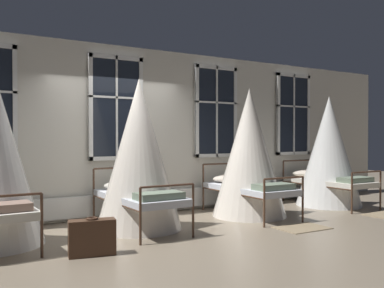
{
  "coord_description": "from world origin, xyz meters",
  "views": [
    {
      "loc": [
        -2.82,
        -5.99,
        1.45
      ],
      "look_at": [
        0.94,
        0.18,
        1.32
      ],
      "focal_mm": 39.98,
      "sensor_mm": 36.0,
      "label": 1
    }
  ],
  "objects_px": {
    "cot_third": "(139,156)",
    "cot_fifth": "(329,152)",
    "suitcase_dark": "(92,237)",
    "cot_fourth": "(249,154)"
  },
  "relations": [
    {
      "from": "cot_third",
      "to": "suitcase_dark",
      "type": "xyz_separation_m",
      "value": [
        -1.12,
        -1.09,
        -0.92
      ]
    },
    {
      "from": "cot_fourth",
      "to": "cot_fifth",
      "type": "bearing_deg",
      "value": -86.94
    },
    {
      "from": "suitcase_dark",
      "to": "cot_fifth",
      "type": "bearing_deg",
      "value": 22.74
    },
    {
      "from": "cot_fifth",
      "to": "suitcase_dark",
      "type": "height_order",
      "value": "cot_fifth"
    },
    {
      "from": "cot_third",
      "to": "cot_fifth",
      "type": "bearing_deg",
      "value": -90.11
    },
    {
      "from": "cot_third",
      "to": "cot_fifth",
      "type": "relative_size",
      "value": 1.03
    },
    {
      "from": "cot_third",
      "to": "suitcase_dark",
      "type": "distance_m",
      "value": 1.82
    },
    {
      "from": "cot_fourth",
      "to": "cot_fifth",
      "type": "distance_m",
      "value": 2.19
    },
    {
      "from": "cot_fourth",
      "to": "cot_fifth",
      "type": "xyz_separation_m",
      "value": [
        2.19,
        0.06,
        -0.01
      ]
    },
    {
      "from": "cot_third",
      "to": "cot_fourth",
      "type": "xyz_separation_m",
      "value": [
        2.18,
        -0.03,
        -0.01
      ]
    }
  ]
}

